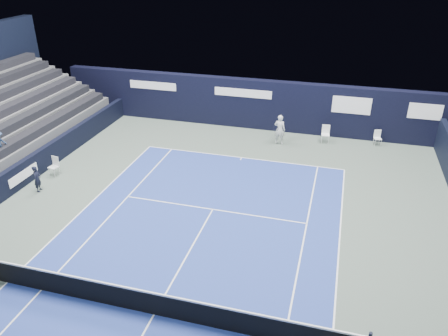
# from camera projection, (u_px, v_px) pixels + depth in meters

# --- Properties ---
(ground) EXTENTS (48.00, 48.00, 0.00)m
(ground) POSITION_uv_depth(u_px,v_px,m) (177.00, 274.00, 15.46)
(ground) COLOR #4B594F
(ground) RESTS_ON ground
(court_surface) EXTENTS (10.97, 23.77, 0.01)m
(court_surface) POSITION_uv_depth(u_px,v_px,m) (154.00, 315.00, 13.74)
(court_surface) COLOR navy
(court_surface) RESTS_ON ground
(folding_chair_back_a) EXTENTS (0.49, 0.48, 1.04)m
(folding_chair_back_a) POSITION_uv_depth(u_px,v_px,m) (326.00, 133.00, 25.62)
(folding_chair_back_a) COLOR white
(folding_chair_back_a) RESTS_ON ground
(folding_chair_back_b) EXTENTS (0.48, 0.47, 0.90)m
(folding_chair_back_b) POSITION_uv_depth(u_px,v_px,m) (378.00, 137.00, 25.28)
(folding_chair_back_b) COLOR white
(folding_chair_back_b) RESTS_ON ground
(line_judge_chair) EXTENTS (0.50, 0.48, 0.97)m
(line_judge_chair) POSITION_uv_depth(u_px,v_px,m) (54.00, 165.00, 21.95)
(line_judge_chair) COLOR white
(line_judge_chair) RESTS_ON ground
(line_judge) EXTENTS (0.41, 0.53, 1.29)m
(line_judge) POSITION_uv_depth(u_px,v_px,m) (37.00, 179.00, 20.43)
(line_judge) COLOR black
(line_judge) RESTS_ON ground
(court_markings) EXTENTS (11.03, 23.83, 0.00)m
(court_markings) POSITION_uv_depth(u_px,v_px,m) (154.00, 315.00, 13.74)
(court_markings) COLOR white
(court_markings) RESTS_ON court_surface
(tennis_net) EXTENTS (12.90, 0.10, 1.10)m
(tennis_net) POSITION_uv_depth(u_px,v_px,m) (153.00, 303.00, 13.51)
(tennis_net) COLOR black
(tennis_net) RESTS_ON ground
(back_sponsor_wall) EXTENTS (26.00, 0.63, 3.10)m
(back_sponsor_wall) POSITION_uv_depth(u_px,v_px,m) (259.00, 104.00, 27.20)
(back_sponsor_wall) COLOR black
(back_sponsor_wall) RESTS_ON ground
(side_barrier_left) EXTENTS (0.33, 22.00, 1.20)m
(side_barrier_left) POSITION_uv_depth(u_px,v_px,m) (20.00, 175.00, 20.86)
(side_barrier_left) COLOR black
(side_barrier_left) RESTS_ON ground
(tennis_player) EXTENTS (0.69, 0.86, 1.77)m
(tennis_player) POSITION_uv_depth(u_px,v_px,m) (280.00, 129.00, 25.26)
(tennis_player) COLOR silver
(tennis_player) RESTS_ON ground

